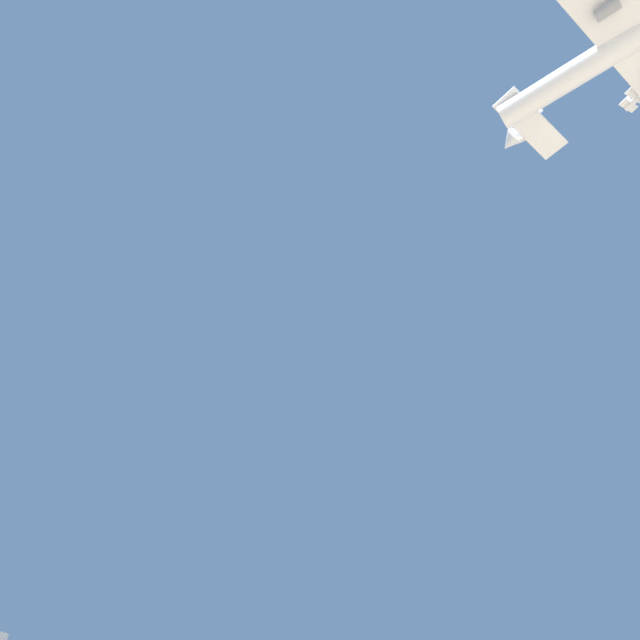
{
  "coord_description": "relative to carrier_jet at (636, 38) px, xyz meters",
  "views": [
    {
      "loc": [
        45.04,
        72.51,
        3.86
      ],
      "look_at": [
        -17.49,
        46.81,
        55.89
      ],
      "focal_mm": 30.5,
      "sensor_mm": 36.0,
      "label": 1
    }
  ],
  "objects": [
    {
      "name": "carrier_jet",
      "position": [
        0.0,
        0.0,
        0.0
      ],
      "size": [
        56.55,
        69.89,
        22.76
      ],
      "rotation": [
        -0.23,
        0.0,
        1.04
      ],
      "color": "white"
    }
  ]
}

